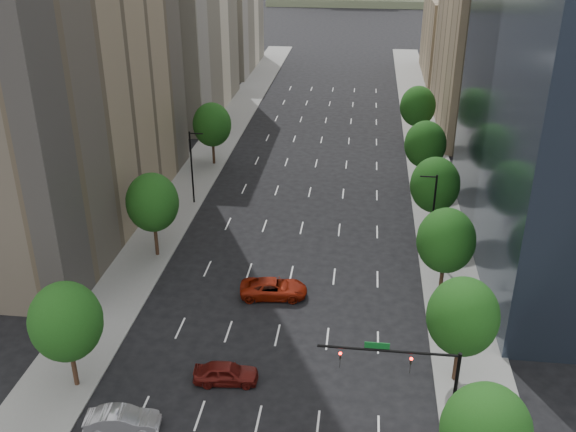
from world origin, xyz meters
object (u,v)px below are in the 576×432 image
at_px(car_maroon, 226,373).
at_px(car_silver, 122,420).
at_px(car_red_far, 274,288).
at_px(traffic_signal, 418,374).

height_order(car_maroon, car_silver, car_silver).
distance_m(car_maroon, car_red_far, 12.25).
bearing_deg(car_maroon, traffic_signal, -111.01).
bearing_deg(car_red_far, car_silver, 150.24).
bearing_deg(car_maroon, car_silver, 128.12).
relative_size(car_maroon, car_red_far, 0.79).
bearing_deg(car_silver, car_red_far, -31.62).
height_order(car_silver, car_red_far, car_red_far).
bearing_deg(traffic_signal, car_maroon, 164.53).
distance_m(car_maroon, car_silver, 8.25).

